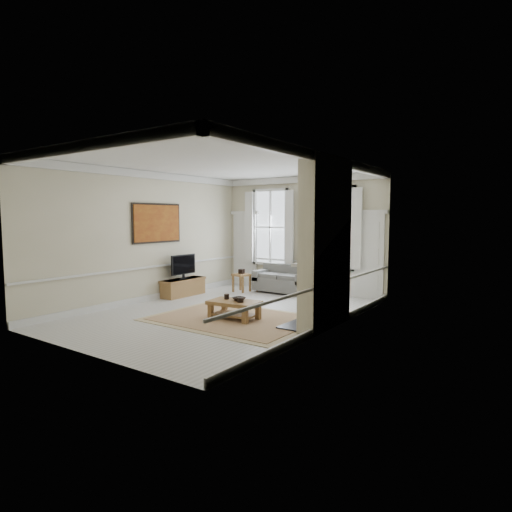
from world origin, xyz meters
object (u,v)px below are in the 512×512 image
Objects in this scene: coffee_table at (234,304)px; tv_stand at (183,287)px; sofa at (284,281)px; side_table at (242,277)px.

coffee_table is 3.20m from tv_stand.
sofa reaches higher than side_table.
coffee_table is at bearing -55.82° from side_table.
sofa is at bearing 28.70° from side_table.
side_table is at bearing -151.30° from sofa.
tv_stand reaches higher than coffee_table.
tv_stand is at bearing -134.35° from sofa.
sofa is 1.26m from side_table.
side_table reaches higher than coffee_table.
sofa reaches higher than coffee_table.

